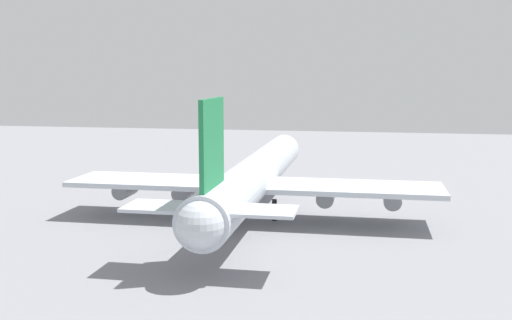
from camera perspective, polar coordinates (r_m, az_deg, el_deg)
ground_plane at (r=90.66m, az=-0.00°, el=-5.18°), size 264.50×264.50×0.00m
cargo_airplane at (r=89.07m, az=-0.05°, el=-1.52°), size 66.12×53.25×18.37m
safety_cone_nose at (r=119.40m, az=2.47°, el=-1.73°), size 0.55×0.55×0.78m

